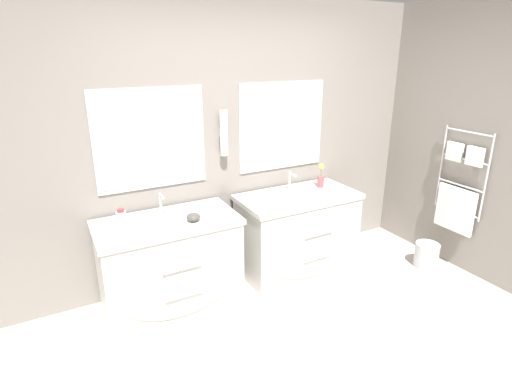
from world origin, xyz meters
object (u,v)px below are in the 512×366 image
waste_bin (426,255)px  flower_vase (321,177)px  vanity_right (299,234)px  vanity_left (171,265)px  amenity_bowl (193,217)px  toiletry_bottle (122,222)px

waste_bin → flower_vase: bearing=142.5°
waste_bin → vanity_right: bearing=155.2°
flower_vase → waste_bin: size_ratio=0.98×
vanity_left → waste_bin: (2.50, -0.56, -0.27)m
vanity_left → flower_vase: flower_vase is taller
vanity_left → vanity_right: 1.29m
vanity_left → flower_vase: 1.70m
amenity_bowl → waste_bin: (2.31, -0.48, -0.71)m
vanity_right → waste_bin: vanity_right is taller
vanity_right → flower_vase: bearing=20.6°
vanity_right → flower_vase: flower_vase is taller
toiletry_bottle → waste_bin: size_ratio=0.81×
toiletry_bottle → flower_vase: flower_vase is taller
vanity_right → amenity_bowl: bearing=-175.8°
vanity_left → toiletry_bottle: toiletry_bottle is taller
vanity_left → toiletry_bottle: size_ratio=5.65×
vanity_left → waste_bin: size_ratio=4.56×
vanity_right → toiletry_bottle: bearing=-177.9°
toiletry_bottle → waste_bin: 3.01m
waste_bin → amenity_bowl: bearing=168.4°
vanity_left → amenity_bowl: (0.19, -0.08, 0.43)m
amenity_bowl → waste_bin: 2.46m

